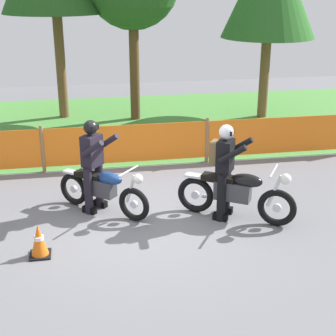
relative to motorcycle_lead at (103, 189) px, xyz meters
The scene contains 8 objects.
ground 0.95m from the motorcycle_lead, 38.47° to the right, with size 24.00×24.00×0.02m, color slate.
grass_verge 5.71m from the motorcycle_lead, 83.41° to the left, with size 24.00×6.88×0.01m, color #4C8C3D.
barrier_fence 2.32m from the motorcycle_lead, 73.60° to the left, with size 10.93×0.08×1.05m.
motorcycle_lead is the anchor object (origin of this frame).
motorcycle_trailing 2.35m from the motorcycle_lead, 16.41° to the right, with size 1.86×1.22×1.00m.
rider_lead 0.51m from the motorcycle_lead, 140.35° to the left, with size 0.73×0.73×1.69m.
rider_trailing 2.19m from the motorcycle_lead, 14.80° to the right, with size 0.79×0.71×1.69m.
traffic_cone 1.73m from the motorcycle_lead, 127.79° to the right, with size 0.32×0.32×0.53m.
Camera 1 is at (-0.98, -7.86, 4.03)m, focal length 54.39 mm.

